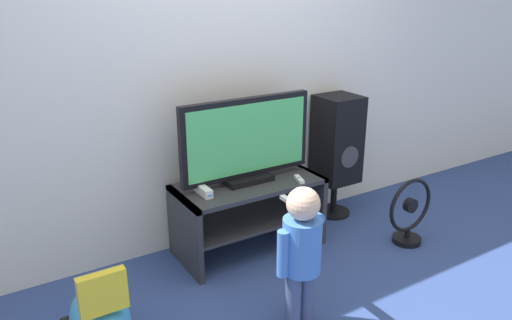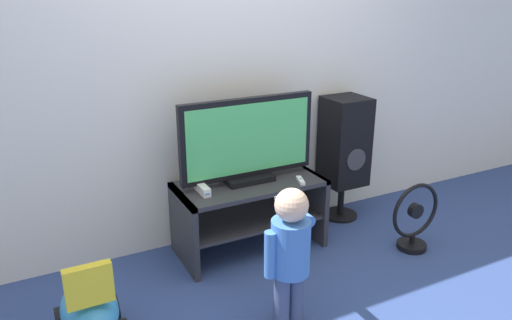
# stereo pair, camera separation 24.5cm
# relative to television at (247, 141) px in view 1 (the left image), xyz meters

# --- Properties ---
(ground_plane) EXTENTS (16.00, 16.00, 0.00)m
(ground_plane) POSITION_rel_television_xyz_m (0.00, -0.27, -0.79)
(ground_plane) COLOR navy
(wall_back) EXTENTS (10.00, 0.06, 2.60)m
(wall_back) POSITION_rel_television_xyz_m (0.00, 0.30, 0.51)
(wall_back) COLOR silver
(wall_back) RESTS_ON ground_plane
(tv_stand) EXTENTS (1.01, 0.49, 0.51)m
(tv_stand) POSITION_rel_television_xyz_m (0.00, -0.02, -0.46)
(tv_stand) COLOR #2D2D33
(tv_stand) RESTS_ON ground_plane
(television) EXTENTS (0.96, 0.20, 0.58)m
(television) POSITION_rel_television_xyz_m (0.00, 0.00, 0.00)
(television) COLOR black
(television) RESTS_ON tv_stand
(game_console) EXTENTS (0.05, 0.18, 0.06)m
(game_console) POSITION_rel_television_xyz_m (-0.35, -0.05, -0.26)
(game_console) COLOR white
(game_console) RESTS_ON tv_stand
(remote_primary) EXTENTS (0.07, 0.13, 0.03)m
(remote_primary) POSITION_rel_television_xyz_m (0.31, -0.19, -0.27)
(remote_primary) COLOR white
(remote_primary) RESTS_ON tv_stand
(child) EXTENTS (0.31, 0.47, 0.82)m
(child) POSITION_rel_television_xyz_m (-0.19, -0.87, -0.31)
(child) COLOR #3F4C72
(child) RESTS_ON ground_plane
(speaker_tower) EXTENTS (0.31, 0.31, 0.98)m
(speaker_tower) POSITION_rel_television_xyz_m (0.88, 0.10, -0.17)
(speaker_tower) COLOR black
(speaker_tower) RESTS_ON ground_plane
(floor_fan) EXTENTS (0.40, 0.21, 0.50)m
(floor_fan) POSITION_rel_television_xyz_m (1.02, -0.56, -0.57)
(floor_fan) COLOR black
(floor_fan) RESTS_ON ground_plane
(ride_on_toy) EXTENTS (0.33, 0.47, 0.53)m
(ride_on_toy) POSITION_rel_television_xyz_m (-1.18, -0.54, -0.59)
(ride_on_toy) COLOR #338CD1
(ride_on_toy) RESTS_ON ground_plane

